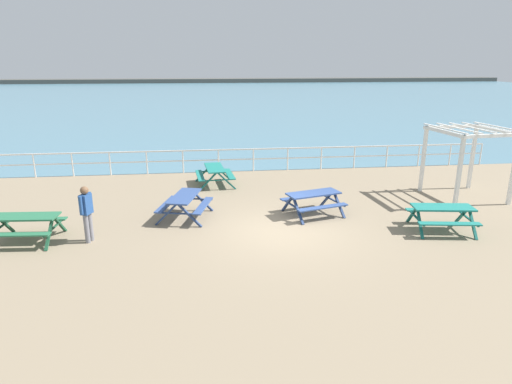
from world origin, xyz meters
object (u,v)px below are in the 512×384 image
object	(u,v)px
picnic_table_far_left	(26,222)
picnic_table_far_right	(442,212)
picnic_table_near_left	(313,198)
picnic_table_mid_centre	(185,201)
picnic_table_near_right	(215,172)
visitor	(87,211)
lattice_pergola	(469,146)

from	to	relation	value
picnic_table_far_left	picnic_table_far_right	distance (m)	12.34
picnic_table_near_left	picnic_table_far_right	distance (m)	4.04
picnic_table_mid_centre	picnic_table_far_left	bearing A→B (deg)	122.50
picnic_table_near_right	picnic_table_far_right	size ratio (longest dim) A/B	0.96
picnic_table_near_left	visitor	size ratio (longest dim) A/B	1.29
picnic_table_far_left	picnic_table_far_right	size ratio (longest dim) A/B	0.95
picnic_table_far_right	lattice_pergola	distance (m)	4.28
picnic_table_far_right	visitor	distance (m)	10.56
picnic_table_far_right	picnic_table_near_right	bearing A→B (deg)	146.93
picnic_table_far_left	visitor	xyz separation A→B (m)	(1.78, -0.25, 0.36)
picnic_table_near_left	picnic_table_far_left	bearing A→B (deg)	172.30
picnic_table_near_left	visitor	bearing A→B (deg)	176.32
picnic_table_near_left	visitor	world-z (taller)	visitor
picnic_table_mid_centre	visitor	bearing A→B (deg)	136.87
picnic_table_far_left	picnic_table_near_left	bearing A→B (deg)	12.50
picnic_table_near_left	picnic_table_far_left	xyz separation A→B (m)	(-8.77, -1.26, 0.00)
lattice_pergola	picnic_table_far_left	bearing A→B (deg)	-175.78
picnic_table_mid_centre	lattice_pergola	bearing A→B (deg)	-70.03
picnic_table_near_left	picnic_table_mid_centre	distance (m)	4.31
picnic_table_near_left	picnic_table_near_right	bearing A→B (deg)	112.08
picnic_table_far_right	lattice_pergola	world-z (taller)	lattice_pergola
visitor	lattice_pergola	bearing A→B (deg)	32.23
picnic_table_far_right	lattice_pergola	bearing A→B (deg)	58.85
picnic_table_near_left	picnic_table_mid_centre	xyz separation A→B (m)	(-4.30, 0.20, 0.00)
picnic_table_far_left	visitor	world-z (taller)	visitor
picnic_table_mid_centre	picnic_table_far_right	world-z (taller)	same
picnic_table_mid_centre	picnic_table_near_right	bearing A→B (deg)	-1.42
picnic_table_near_right	picnic_table_far_left	bearing A→B (deg)	128.88
picnic_table_far_right	visitor	xyz separation A→B (m)	(-10.55, 0.39, 0.36)
picnic_table_near_right	picnic_table_far_right	world-z (taller)	same
picnic_table_near_left	picnic_table_far_left	distance (m)	8.86
picnic_table_far_right	picnic_table_far_left	bearing A→B (deg)	-174.45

